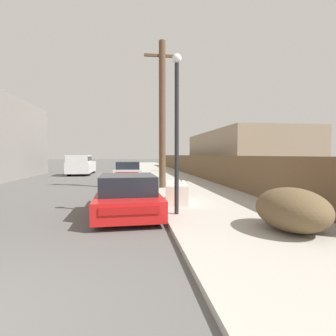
{
  "coord_description": "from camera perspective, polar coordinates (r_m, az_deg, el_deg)",
  "views": [
    {
      "loc": [
        2.32,
        -2.38,
        1.78
      ],
      "look_at": [
        4.01,
        9.83,
        1.16
      ],
      "focal_mm": 28.0,
      "sensor_mm": 36.0,
      "label": 1
    }
  ],
  "objects": [
    {
      "name": "building_right_house",
      "position": [
        22.75,
        15.66,
        2.89
      ],
      "size": [
        6.0,
        12.69,
        3.64
      ],
      "primitive_type": "cube",
      "color": "gray",
      "rests_on": "ground"
    },
    {
      "name": "wooden_fence",
      "position": [
        24.26,
        3.83,
        0.87
      ],
      "size": [
        0.08,
        39.05,
        1.62
      ],
      "primitive_type": "cube",
      "color": "brown",
      "rests_on": "sidewalk_curb"
    },
    {
      "name": "car_parked_mid",
      "position": [
        19.06,
        -8.62,
        -0.66
      ],
      "size": [
        1.93,
        4.7,
        1.3
      ],
      "rotation": [
        0.0,
        0.0,
        -0.02
      ],
      "color": "silver",
      "rests_on": "ground"
    },
    {
      "name": "utility_pole",
      "position": [
        13.45,
        -1.26,
        11.81
      ],
      "size": [
        1.8,
        0.34,
        7.32
      ],
      "color": "brown",
      "rests_on": "sidewalk_curb"
    },
    {
      "name": "pedestrian",
      "position": [
        27.49,
        -1.23,
        1.19
      ],
      "size": [
        0.34,
        0.34,
        1.66
      ],
      "color": "#282D42",
      "rests_on": "sidewalk_curb"
    },
    {
      "name": "pickup_truck",
      "position": [
        24.7,
        -18.41,
        0.66
      ],
      "size": [
        2.01,
        5.28,
        1.76
      ],
      "rotation": [
        0.0,
        0.0,
        3.16
      ],
      "color": "silver",
      "rests_on": "ground"
    },
    {
      "name": "brush_pile",
      "position": [
        6.39,
        25.34,
        -8.11
      ],
      "size": [
        1.4,
        1.87,
        0.94
      ],
      "color": "brown",
      "rests_on": "sidewalk_curb"
    },
    {
      "name": "sidewalk_curb",
      "position": [
        26.11,
        -1.33,
        -0.89
      ],
      "size": [
        4.2,
        63.0,
        0.12
      ],
      "primitive_type": "cube",
      "color": "#ADA89E",
      "rests_on": "ground"
    },
    {
      "name": "parked_sports_car_red",
      "position": [
        8.05,
        -8.78,
        -5.98
      ],
      "size": [
        1.95,
        4.14,
        1.2
      ],
      "rotation": [
        0.0,
        0.0,
        0.04
      ],
      "color": "red",
      "rests_on": "ground"
    },
    {
      "name": "street_lamp",
      "position": [
        7.34,
        1.91,
        10.08
      ],
      "size": [
        0.26,
        0.26,
        4.42
      ],
      "color": "#232326",
      "rests_on": "sidewalk_curb"
    },
    {
      "name": "discarded_fridge",
      "position": [
        9.17,
        1.83,
        -5.36
      ],
      "size": [
        0.97,
        1.84,
        0.72
      ],
      "rotation": [
        0.0,
        0.0,
        -0.14
      ],
      "color": "silver",
      "rests_on": "sidewalk_curb"
    }
  ]
}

